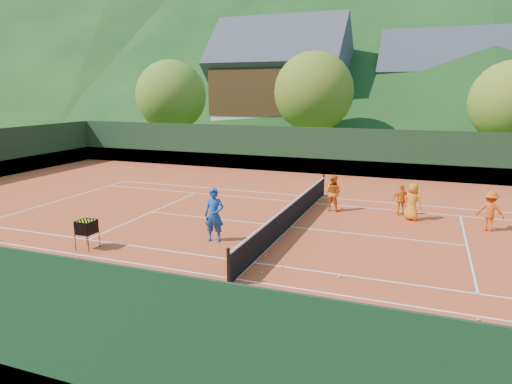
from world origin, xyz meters
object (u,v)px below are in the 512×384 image
(chalet_left, at_px, (280,87))
(student_c, at_px, (412,202))
(chalet_mid, at_px, (444,94))
(coach, at_px, (214,215))
(student_d, at_px, (490,211))
(student_b, at_px, (401,200))
(student_a, at_px, (333,193))
(tennis_net, at_px, (290,215))
(ball_hopper, at_px, (86,228))

(chalet_left, bearing_deg, student_c, -62.09)
(chalet_mid, bearing_deg, coach, -102.37)
(coach, relative_size, student_d, 1.25)
(coach, height_order, student_d, coach)
(student_b, bearing_deg, student_c, 106.43)
(student_c, xyz_separation_m, student_d, (2.83, -0.51, -0.01))
(student_a, xyz_separation_m, tennis_net, (-1.05, -3.09, -0.31))
(student_c, xyz_separation_m, chalet_mid, (1.55, 31.27, 4.19))
(student_c, distance_m, chalet_left, 31.24)
(student_b, relative_size, student_d, 0.88)
(student_c, height_order, ball_hopper, student_c)
(student_b, height_order, student_d, student_d)
(student_c, bearing_deg, student_b, -28.50)
(student_c, xyz_separation_m, ball_hopper, (-10.18, -7.61, -0.04))
(student_b, height_order, tennis_net, student_b)
(coach, xyz_separation_m, ball_hopper, (-3.70, -2.25, -0.22))
(coach, bearing_deg, student_b, 35.61)
(tennis_net, distance_m, chalet_mid, 34.81)
(student_c, relative_size, tennis_net, 0.13)
(coach, xyz_separation_m, student_d, (9.32, 4.85, -0.19))
(chalet_left, distance_m, chalet_mid, 16.51)
(student_d, distance_m, tennis_net, 7.61)
(student_c, bearing_deg, student_d, -165.43)
(tennis_net, relative_size, ball_hopper, 12.07)
(student_a, distance_m, student_b, 2.94)
(tennis_net, distance_m, chalet_left, 32.04)
(student_c, height_order, chalet_mid, chalet_mid)
(chalet_left, xyz_separation_m, chalet_mid, (16.00, 4.00, -0.66))
(student_a, relative_size, ball_hopper, 1.63)
(coach, bearing_deg, student_c, 30.29)
(student_a, height_order, student_b, student_a)
(student_a, xyz_separation_m, ball_hopper, (-6.78, -7.98, -0.07))
(student_b, distance_m, student_d, 3.50)
(student_a, bearing_deg, ball_hopper, 59.22)
(student_b, distance_m, chalet_left, 30.49)
(chalet_left, bearing_deg, chalet_mid, 14.04)
(student_a, bearing_deg, chalet_mid, -89.51)
(chalet_left, bearing_deg, coach, -76.29)
(coach, distance_m, ball_hopper, 4.33)
(student_d, height_order, tennis_net, student_d)
(student_d, bearing_deg, coach, 37.88)
(coach, xyz_separation_m, chalet_left, (-7.96, 32.64, 4.66))
(student_b, xyz_separation_m, tennis_net, (-3.98, -3.36, -0.19))
(student_a, bearing_deg, student_c, -176.60)
(chalet_mid, bearing_deg, tennis_net, -100.01)
(student_d, xyz_separation_m, ball_hopper, (-13.01, -7.10, -0.03))
(student_a, distance_m, ball_hopper, 10.47)
(tennis_net, bearing_deg, coach, -127.69)
(student_a, xyz_separation_m, chalet_left, (-11.05, 26.91, 4.81))
(chalet_mid, bearing_deg, student_c, -92.85)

